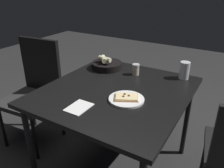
# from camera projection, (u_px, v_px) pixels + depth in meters

# --- Properties ---
(ground) EXTENTS (8.00, 8.00, 0.00)m
(ground) POSITION_uv_depth(u_px,v_px,m) (115.00, 168.00, 1.92)
(ground) COLOR #2A2A2A
(dining_table) EXTENTS (1.05, 0.97, 0.74)m
(dining_table) POSITION_uv_depth(u_px,v_px,m) (116.00, 97.00, 1.64)
(dining_table) COLOR black
(dining_table) RESTS_ON ground
(pizza_plate) EXTENTS (0.23, 0.23, 0.04)m
(pizza_plate) POSITION_uv_depth(u_px,v_px,m) (126.00, 99.00, 1.46)
(pizza_plate) COLOR white
(pizza_plate) RESTS_ON dining_table
(bread_basket) EXTENTS (0.26, 0.26, 0.12)m
(bread_basket) POSITION_uv_depth(u_px,v_px,m) (106.00, 65.00, 1.97)
(bread_basket) COLOR black
(bread_basket) RESTS_ON dining_table
(beer_glass) EXTENTS (0.08, 0.08, 0.13)m
(beer_glass) POSITION_uv_depth(u_px,v_px,m) (184.00, 71.00, 1.76)
(beer_glass) COLOR silver
(beer_glass) RESTS_ON dining_table
(pepper_shaker) EXTENTS (0.06, 0.06, 0.09)m
(pepper_shaker) POSITION_uv_depth(u_px,v_px,m) (135.00, 70.00, 1.84)
(pepper_shaker) COLOR #BFB299
(pepper_shaker) RESTS_ON dining_table
(napkin) EXTENTS (0.16, 0.12, 0.00)m
(napkin) POSITION_uv_depth(u_px,v_px,m) (79.00, 107.00, 1.38)
(napkin) COLOR white
(napkin) RESTS_ON dining_table
(chair_near) EXTENTS (0.48, 0.48, 0.97)m
(chair_near) POSITION_uv_depth(u_px,v_px,m) (35.00, 86.00, 2.10)
(chair_near) COLOR #2B2B2B
(chair_near) RESTS_ON ground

